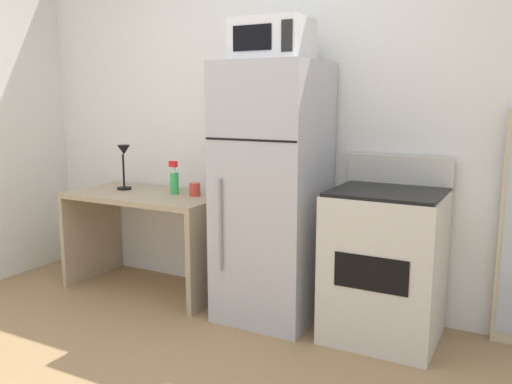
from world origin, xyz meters
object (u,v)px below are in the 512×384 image
object	(u,v)px
microwave	(272,40)
oven_range	(385,264)
desk	(148,222)
desk_lamp	(124,159)
coffee_mug	(195,189)
spray_bottle	(174,181)
refrigerator	(273,193)

from	to	relation	value
microwave	oven_range	xyz separation A→B (m)	(0.75, 0.04, -1.35)
desk	desk_lamp	world-z (taller)	desk_lamp
desk_lamp	coffee_mug	bearing A→B (deg)	4.31
desk_lamp	spray_bottle	bearing A→B (deg)	4.95
desk	microwave	world-z (taller)	microwave
oven_range	desk	bearing A→B (deg)	-179.53
desk	spray_bottle	world-z (taller)	spray_bottle
refrigerator	desk	bearing A→B (deg)	179.72
desk_lamp	spray_bottle	size ratio (longest dim) A/B	1.42
desk	microwave	distance (m)	1.67
microwave	desk_lamp	bearing A→B (deg)	177.24
desk_lamp	microwave	xyz separation A→B (m)	(1.31, -0.06, 0.82)
desk_lamp	microwave	size ratio (longest dim) A/B	0.77
desk_lamp	oven_range	xyz separation A→B (m)	(2.06, -0.02, -0.52)
desk	refrigerator	bearing A→B (deg)	-0.28
coffee_mug	microwave	world-z (taller)	microwave
coffee_mug	desk_lamp	bearing A→B (deg)	-175.69
desk_lamp	coffee_mug	distance (m)	0.66
spray_bottle	oven_range	size ratio (longest dim) A/B	0.23
coffee_mug	refrigerator	xyz separation A→B (m)	(0.68, -0.09, 0.04)
desk_lamp	coffee_mug	world-z (taller)	desk_lamp
spray_bottle	refrigerator	size ratio (longest dim) A/B	0.15
desk	refrigerator	world-z (taller)	refrigerator
refrigerator	microwave	distance (m)	0.97
coffee_mug	microwave	bearing A→B (deg)	-9.19
desk_lamp	oven_range	size ratio (longest dim) A/B	0.32
microwave	desk	bearing A→B (deg)	178.58
desk	refrigerator	distance (m)	1.11
desk	microwave	bearing A→B (deg)	-1.42
desk_lamp	desk	bearing A→B (deg)	-8.53
coffee_mug	spray_bottle	size ratio (longest dim) A/B	0.38
coffee_mug	oven_range	distance (m)	1.47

